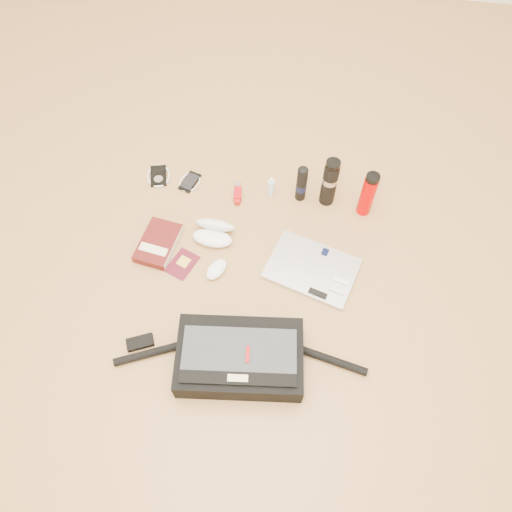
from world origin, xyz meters
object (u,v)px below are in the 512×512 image
(book, at_px, (159,243))
(thermos_red, at_px, (368,194))
(thermos_black, at_px, (330,182))
(laptop, at_px, (312,269))
(messenger_bag, at_px, (239,358))

(book, distance_m, thermos_red, 0.86)
(thermos_red, bearing_deg, thermos_black, 169.84)
(thermos_black, distance_m, thermos_red, 0.16)
(book, height_order, thermos_black, thermos_black)
(thermos_black, bearing_deg, laptop, -93.72)
(laptop, xyz_separation_m, thermos_black, (0.02, 0.35, 0.11))
(laptop, distance_m, thermos_red, 0.38)
(book, distance_m, thermos_black, 0.73)
(book, bearing_deg, laptop, 6.98)
(book, xyz_separation_m, thermos_red, (0.80, 0.31, 0.09))
(messenger_bag, bearing_deg, book, 126.55)
(laptop, bearing_deg, book, -165.62)
(laptop, xyz_separation_m, thermos_red, (0.18, 0.32, 0.10))
(messenger_bag, distance_m, thermos_red, 0.84)
(book, bearing_deg, messenger_bag, -38.11)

